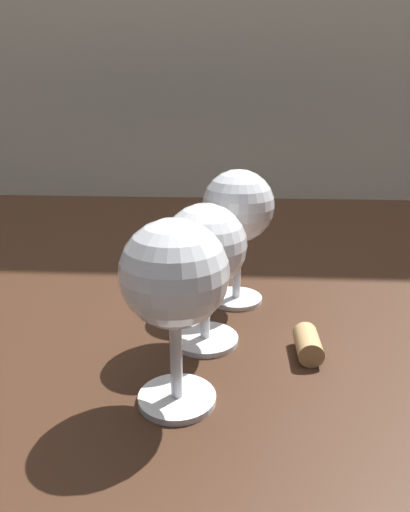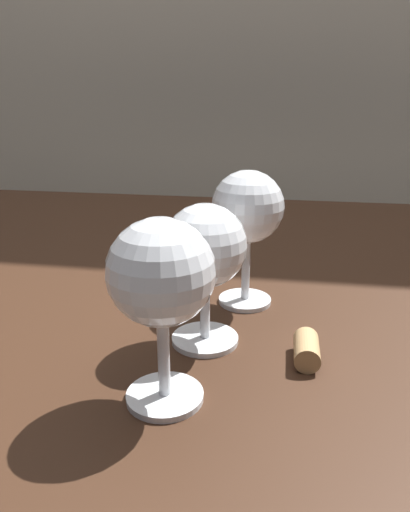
# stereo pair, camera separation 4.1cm
# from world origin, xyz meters

# --- Properties ---
(dining_table) EXTENTS (1.13, 0.84, 0.73)m
(dining_table) POSITION_xyz_m (0.00, 0.00, 0.63)
(dining_table) COLOR #382114
(dining_table) RESTS_ON ground_plane
(wine_glass_pinot) EXTENTS (0.08, 0.08, 0.14)m
(wine_glass_pinot) POSITION_xyz_m (0.04, -0.30, 0.83)
(wine_glass_pinot) COLOR white
(wine_glass_pinot) RESTS_ON dining_table
(wine_glass_port) EXTENTS (0.07, 0.07, 0.13)m
(wine_glass_port) POSITION_xyz_m (0.06, -0.21, 0.82)
(wine_glass_port) COLOR white
(wine_glass_port) RESTS_ON dining_table
(wine_glass_merlot) EXTENTS (0.08, 0.08, 0.15)m
(wine_glass_merlot) POSITION_xyz_m (0.09, -0.12, 0.83)
(wine_glass_merlot) COLOR white
(wine_glass_merlot) RESTS_ON dining_table
(cork) EXTENTS (0.02, 0.04, 0.02)m
(cork) POSITION_xyz_m (0.15, -0.23, 0.74)
(cork) COLOR tan
(cork) RESTS_ON dining_table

